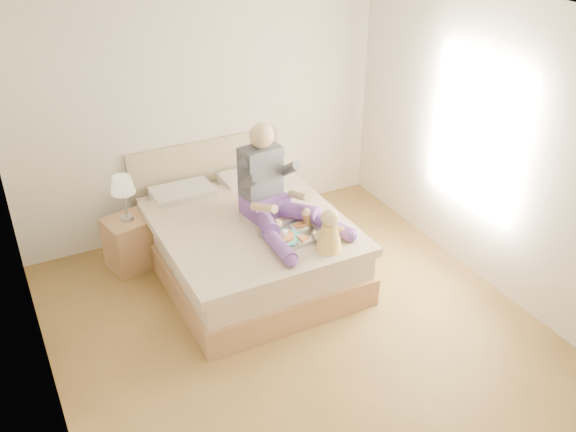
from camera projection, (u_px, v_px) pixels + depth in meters
name	position (u px, v px, depth m)	size (l,w,h in m)	color
room	(305.00, 173.00, 4.93)	(4.02, 4.22, 2.71)	brown
bed	(244.00, 240.00, 6.32)	(1.70, 2.18, 1.00)	#966B46
nightstand	(130.00, 243.00, 6.37)	(0.51, 0.47, 0.53)	#966B46
lamp	(123.00, 187.00, 6.06)	(0.23, 0.23, 0.47)	#A8ABAF
adult	(273.00, 193.00, 5.96)	(0.79, 1.18, 0.94)	#583483
tray	(292.00, 233.00, 5.81)	(0.56, 0.47, 0.15)	#A8ABAF
baby	(329.00, 233.00, 5.57)	(0.26, 0.36, 0.40)	gold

